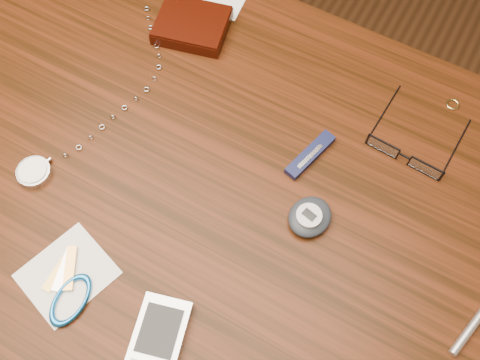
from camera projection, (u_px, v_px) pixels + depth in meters
The scene contains 10 objects.
ground at pixel (211, 296), 1.41m from camera, with size 3.80×3.80×0.00m, color #472814.
desk at pixel (191, 197), 0.83m from camera, with size 1.00×0.70×0.75m.
wallet_and_card at pixel (193, 25), 0.83m from camera, with size 0.13×0.15×0.02m.
eyeglasses at pixel (406, 154), 0.73m from camera, with size 0.12×0.12×0.02m.
gold_ring at pixel (453, 104), 0.78m from camera, with size 0.02×0.02×0.00m, color #D2C164.
pocket_watch at pixel (41, 165), 0.73m from camera, with size 0.10×0.35×0.01m.
pda_phone at pixel (157, 343), 0.63m from camera, with size 0.09×0.12×0.02m.
pedometer at pixel (310, 217), 0.69m from camera, with size 0.07×0.07×0.03m.
notepad_keys at pixel (69, 287), 0.66m from camera, with size 0.12×0.13×0.01m.
pocket_knife at pixel (310, 155), 0.74m from camera, with size 0.04×0.09×0.01m.
Camera 1 is at (0.23, -0.26, 1.41)m, focal length 40.00 mm.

